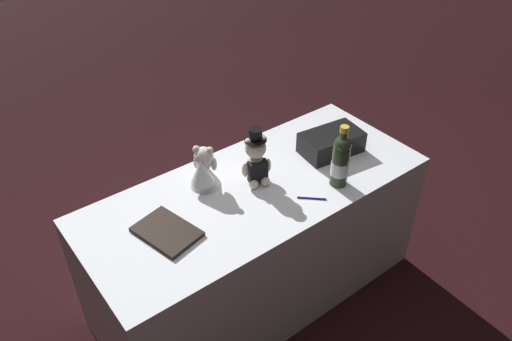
{
  "coord_description": "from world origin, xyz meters",
  "views": [
    {
      "loc": [
        1.15,
        1.49,
        2.26
      ],
      "look_at": [
        0.0,
        0.0,
        0.84
      ],
      "focal_mm": 35.46,
      "sensor_mm": 36.0,
      "label": 1
    }
  ],
  "objects": [
    {
      "name": "signing_pen",
      "position": [
        -0.16,
        0.23,
        0.74
      ],
      "size": [
        0.11,
        0.1,
        0.01
      ],
      "color": "navy",
      "rests_on": "reception_table"
    },
    {
      "name": "teddy_bear_groom",
      "position": [
        -0.03,
        -0.04,
        0.86
      ],
      "size": [
        0.14,
        0.14,
        0.29
      ],
      "color": "beige",
      "rests_on": "reception_table"
    },
    {
      "name": "ground_plane",
      "position": [
        0.0,
        0.0,
        0.0
      ],
      "size": [
        12.0,
        12.0,
        0.0
      ],
      "primitive_type": "plane",
      "color": "black"
    },
    {
      "name": "reception_table",
      "position": [
        0.0,
        0.0,
        0.37
      ],
      "size": [
        1.71,
        0.72,
        0.74
      ],
      "primitive_type": "cube",
      "color": "white",
      "rests_on": "ground_plane"
    },
    {
      "name": "guestbook",
      "position": [
        0.5,
        0.02,
        0.75
      ],
      "size": [
        0.25,
        0.31,
        0.02
      ],
      "primitive_type": "cube",
      "rotation": [
        0.0,
        0.0,
        0.23
      ],
      "color": "black",
      "rests_on": "reception_table"
    },
    {
      "name": "champagne_bottle",
      "position": [
        -0.33,
        0.22,
        0.88
      ],
      "size": [
        0.09,
        0.09,
        0.32
      ],
      "color": "#293A1F",
      "rests_on": "reception_table"
    },
    {
      "name": "gift_case_black",
      "position": [
        -0.49,
        -0.0,
        0.79
      ],
      "size": [
        0.34,
        0.23,
        0.11
      ],
      "color": "black",
      "rests_on": "reception_table"
    },
    {
      "name": "teddy_bear_bride",
      "position": [
        0.19,
        -0.16,
        0.84
      ],
      "size": [
        0.2,
        0.2,
        0.22
      ],
      "color": "white",
      "rests_on": "reception_table"
    }
  ]
}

